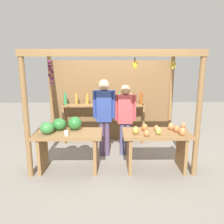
{
  "coord_description": "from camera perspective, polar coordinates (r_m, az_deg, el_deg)",
  "views": [
    {
      "loc": [
        -0.07,
        -5.06,
        2.21
      ],
      "look_at": [
        0.0,
        -0.19,
        1.03
      ],
      "focal_mm": 38.4,
      "sensor_mm": 36.0,
      "label": 1
    }
  ],
  "objects": [
    {
      "name": "bottle_shelf_unit",
      "position": [
        5.95,
        -2.01,
        0.06
      ],
      "size": [
        2.03,
        0.22,
        1.34
      ],
      "color": "olive",
      "rests_on": "ground"
    },
    {
      "name": "fruit_counter_left",
      "position": [
        4.7,
        -10.82,
        -5.88
      ],
      "size": [
        1.28,
        0.67,
        1.03
      ],
      "color": "olive",
      "rests_on": "ground"
    },
    {
      "name": "fruit_counter_right",
      "position": [
        4.71,
        10.54,
        -6.85
      ],
      "size": [
        1.28,
        0.64,
        0.92
      ],
      "color": "olive",
      "rests_on": "ground"
    },
    {
      "name": "vendor_woman",
      "position": [
        5.22,
        3.15,
        -0.43
      ],
      "size": [
        0.48,
        0.21,
        1.58
      ],
      "rotation": [
        0.0,
        0.0,
        -0.1
      ],
      "color": "#545078",
      "rests_on": "ground"
    },
    {
      "name": "ground_plane",
      "position": [
        5.52,
        -0.03,
        -9.99
      ],
      "size": [
        12.0,
        12.0,
        0.0
      ],
      "primitive_type": "plane",
      "color": "gray",
      "rests_on": "ground"
    },
    {
      "name": "vendor_man",
      "position": [
        5.14,
        -1.89,
        0.3
      ],
      "size": [
        0.48,
        0.23,
        1.7
      ],
      "rotation": [
        0.0,
        0.0,
        -0.14
      ],
      "color": "#574363",
      "rests_on": "ground"
    },
    {
      "name": "market_stall",
      "position": [
        5.57,
        -0.12,
        4.64
      ],
      "size": [
        3.17,
        2.05,
        2.29
      ],
      "color": "olive",
      "rests_on": "ground"
    }
  ]
}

